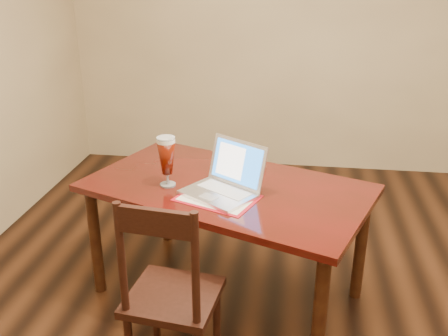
# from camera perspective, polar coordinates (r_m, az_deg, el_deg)

# --- Properties ---
(dining_table) EXTENTS (1.73, 1.35, 0.99)m
(dining_table) POSITION_cam_1_polar(r_m,az_deg,el_deg) (2.78, 0.12, -3.37)
(dining_table) COLOR #450B09
(dining_table) RESTS_ON ground
(dining_chair) EXTENTS (0.45, 0.43, 0.96)m
(dining_chair) POSITION_cam_1_polar(r_m,az_deg,el_deg) (2.35, -6.14, -14.27)
(dining_chair) COLOR black
(dining_chair) RESTS_ON ground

